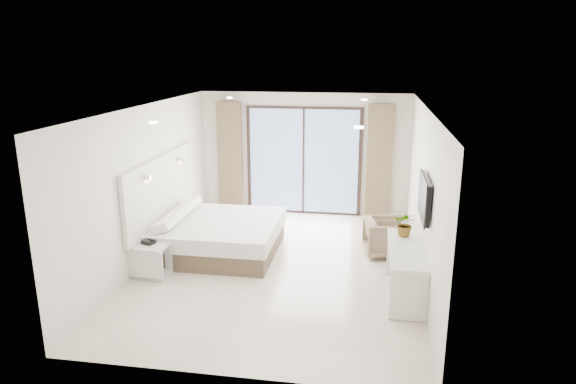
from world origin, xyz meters
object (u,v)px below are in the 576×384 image
(bed, at_px, (218,236))
(console_desk, at_px, (406,261))
(nightstand, at_px, (150,260))
(armchair, at_px, (386,235))

(bed, relative_size, console_desk, 1.29)
(console_desk, bearing_deg, nightstand, 179.09)
(nightstand, height_order, armchair, armchair)
(bed, xyz_separation_m, console_desk, (3.27, -1.23, 0.25))
(nightstand, height_order, console_desk, console_desk)
(nightstand, bearing_deg, bed, 59.78)
(nightstand, distance_m, armchair, 4.10)
(bed, distance_m, nightstand, 1.41)
(console_desk, distance_m, armchair, 1.62)
(bed, height_order, console_desk, console_desk)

